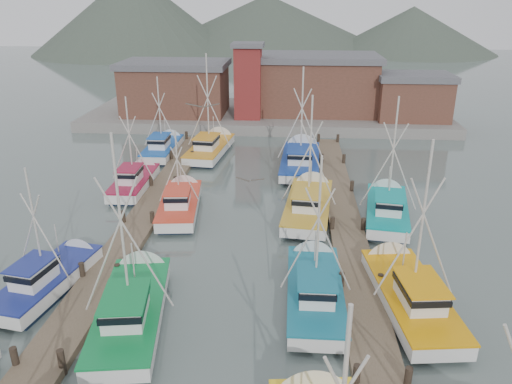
# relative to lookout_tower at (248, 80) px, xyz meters

# --- Properties ---
(ground) EXTENTS (260.00, 260.00, 0.00)m
(ground) POSITION_rel_lookout_tower_xyz_m (2.00, -33.00, -5.55)
(ground) COLOR #52625E
(ground) RESTS_ON ground
(dock_left) EXTENTS (2.30, 46.00, 1.50)m
(dock_left) POSITION_rel_lookout_tower_xyz_m (-5.00, -28.96, -5.34)
(dock_left) COLOR #4E4030
(dock_left) RESTS_ON ground
(dock_right) EXTENTS (2.30, 46.00, 1.50)m
(dock_right) POSITION_rel_lookout_tower_xyz_m (9.00, -28.96, -5.34)
(dock_right) COLOR #4E4030
(dock_right) RESTS_ON ground
(quay) EXTENTS (44.00, 16.00, 1.20)m
(quay) POSITION_rel_lookout_tower_xyz_m (2.00, 4.00, -4.95)
(quay) COLOR gray
(quay) RESTS_ON ground
(shed_left) EXTENTS (12.72, 8.48, 6.20)m
(shed_left) POSITION_rel_lookout_tower_xyz_m (-9.00, 2.00, -1.21)
(shed_left) COLOR brown
(shed_left) RESTS_ON quay
(shed_center) EXTENTS (14.84, 9.54, 6.90)m
(shed_center) POSITION_rel_lookout_tower_xyz_m (8.00, 4.00, -0.86)
(shed_center) COLOR brown
(shed_center) RESTS_ON quay
(shed_right) EXTENTS (8.48, 6.36, 5.20)m
(shed_right) POSITION_rel_lookout_tower_xyz_m (19.00, 1.00, -1.71)
(shed_right) COLOR brown
(shed_right) RESTS_ON quay
(lookout_tower) EXTENTS (3.60, 3.60, 8.50)m
(lookout_tower) POSITION_rel_lookout_tower_xyz_m (0.00, 0.00, 0.00)
(lookout_tower) COLOR maroon
(lookout_tower) RESTS_ON quay
(distant_hills) EXTENTS (175.00, 140.00, 42.00)m
(distant_hills) POSITION_rel_lookout_tower_xyz_m (-10.76, 89.59, -5.55)
(distant_hills) COLOR #424E41
(distant_hills) RESTS_ON ground
(boat_4) EXTENTS (4.16, 9.61, 10.28)m
(boat_4) POSITION_rel_lookout_tower_xyz_m (-2.25, -37.91, -4.86)
(boat_4) COLOR black
(boat_4) RESTS_ON ground
(boat_5) EXTENTS (3.51, 8.78, 8.72)m
(boat_5) POSITION_rel_lookout_tower_xyz_m (6.57, -35.68, -4.87)
(boat_5) COLOR black
(boat_5) RESTS_ON ground
(boat_6) EXTENTS (3.61, 8.02, 7.58)m
(boat_6) POSITION_rel_lookout_tower_xyz_m (-7.36, -35.66, -4.87)
(boat_6) COLOR black
(boat_6) RESTS_ON ground
(boat_7) EXTENTS (3.92, 9.37, 9.65)m
(boat_7) POSITION_rel_lookout_tower_xyz_m (11.23, -35.75, -4.87)
(boat_7) COLOR black
(boat_7) RESTS_ON ground
(boat_8) EXTENTS (3.44, 8.58, 6.86)m
(boat_8) POSITION_rel_lookout_tower_xyz_m (-2.73, -24.97, -4.88)
(boat_8) COLOR black
(boat_8) RESTS_ON ground
(boat_9) EXTENTS (3.94, 9.83, 9.49)m
(boat_9) POSITION_rel_lookout_tower_xyz_m (6.56, -24.50, -4.87)
(boat_9) COLOR black
(boat_9) RESTS_ON ground
(boat_10) EXTENTS (3.34, 7.98, 8.21)m
(boat_10) POSITION_rel_lookout_tower_xyz_m (-7.34, -20.75, -4.87)
(boat_10) COLOR black
(boat_10) RESTS_ON ground
(boat_11) EXTENTS (3.90, 8.95, 9.44)m
(boat_11) POSITION_rel_lookout_tower_xyz_m (12.03, -24.96, -4.87)
(boat_11) COLOR black
(boat_11) RESTS_ON ground
(boat_12) EXTENTS (4.22, 9.78, 10.62)m
(boat_12) POSITION_rel_lookout_tower_xyz_m (-2.71, -10.85, -4.86)
(boat_12) COLOR black
(boat_12) RESTS_ON ground
(boat_13) EXTENTS (4.13, 10.60, 10.11)m
(boat_13) POSITION_rel_lookout_tower_xyz_m (6.06, -14.16, -4.87)
(boat_13) COLOR black
(boat_13) RESTS_ON ground
(boat_14) EXTENTS (3.42, 8.37, 8.33)m
(boat_14) POSITION_rel_lookout_tower_xyz_m (-7.41, -11.19, -4.87)
(boat_14) COLOR black
(boat_14) RESTS_ON ground
(gull_near) EXTENTS (1.55, 0.62, 0.24)m
(gull_near) POSITION_rel_lookout_tower_xyz_m (1.13, -35.71, 4.46)
(gull_near) COLOR gray
(gull_near) RESTS_ON ground
(gull_far) EXTENTS (1.55, 0.64, 0.24)m
(gull_far) POSITION_rel_lookout_tower_xyz_m (3.04, -32.88, -0.10)
(gull_far) COLOR gray
(gull_far) RESTS_ON ground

